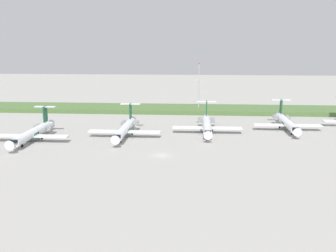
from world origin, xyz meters
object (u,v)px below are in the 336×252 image
(regional_jet_third, at_px, (125,128))
(antenna_mast, at_px, (199,92))
(regional_jet_fourth, at_px, (207,125))
(regional_jet_second, at_px, (33,132))
(regional_jet_fifth, at_px, (287,122))

(regional_jet_third, bearing_deg, antenna_mast, 64.34)
(regional_jet_fourth, bearing_deg, regional_jet_second, -163.40)
(regional_jet_second, bearing_deg, regional_jet_fifth, 15.44)
(regional_jet_third, bearing_deg, regional_jet_fourth, 16.48)
(regional_jet_fourth, distance_m, antenna_mast, 41.58)
(antenna_mast, bearing_deg, regional_jet_second, -131.52)
(regional_jet_second, distance_m, antenna_mast, 76.18)
(regional_jet_third, distance_m, regional_jet_fourth, 27.30)
(regional_jet_second, relative_size, regional_jet_fourth, 1.00)
(regional_jet_third, xyz_separation_m, antenna_mast, (23.42, 48.77, 6.24))
(regional_jet_second, xyz_separation_m, regional_jet_third, (26.90, 8.08, 0.00))
(regional_jet_second, bearing_deg, antenna_mast, 48.48)
(regional_jet_third, bearing_deg, regional_jet_fifth, 14.79)
(regional_jet_second, xyz_separation_m, regional_jet_fifth, (80.55, 22.24, 0.00))
(regional_jet_third, relative_size, regional_jet_fourth, 1.00)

